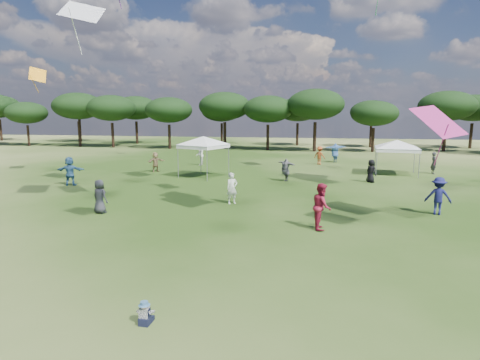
# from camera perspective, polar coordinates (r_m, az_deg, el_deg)

# --- Properties ---
(tree_line) EXTENTS (108.78, 17.63, 7.77)m
(tree_line) POSITION_cam_1_polar(r_m,az_deg,el_deg) (53.43, 9.74, 10.21)
(tree_line) COLOR black
(tree_line) RESTS_ON ground
(tent_left) EXTENTS (5.29, 5.29, 3.31)m
(tent_left) POSITION_cam_1_polar(r_m,az_deg,el_deg) (29.55, -5.24, 5.97)
(tent_left) COLOR gray
(tent_left) RESTS_ON ground
(tent_right) EXTENTS (6.26, 6.26, 2.97)m
(tent_right) POSITION_cam_1_polar(r_m,az_deg,el_deg) (32.93, 21.46, 5.13)
(tent_right) COLOR gray
(tent_right) RESTS_ON ground
(toddler) EXTENTS (0.36, 0.41, 0.56)m
(toddler) POSITION_cam_1_polar(r_m,az_deg,el_deg) (9.77, -13.35, -18.04)
(toddler) COLOR black
(toddler) RESTS_ON ground
(festival_crowd) EXTENTS (29.37, 24.24, 1.91)m
(festival_crowd) POSITION_cam_1_polar(r_m,az_deg,el_deg) (28.65, 6.69, 1.80)
(festival_crowd) COLOR #9D8A55
(festival_crowd) RESTS_ON ground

